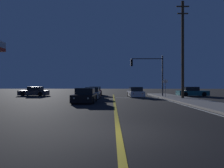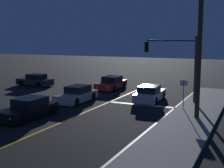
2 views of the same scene
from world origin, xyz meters
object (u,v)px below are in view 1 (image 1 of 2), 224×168
at_px(street_sign_corner, 165,85).
at_px(traffic_signal_near_right, 150,69).
at_px(car_far_approaching_silver, 92,93).
at_px(car_following_oncoming_black, 84,96).
at_px(car_mid_block_teal, 191,92).
at_px(car_parked_curb_red, 94,92).
at_px(car_side_waiting_white, 135,93).
at_px(utility_pole_right, 182,49).
at_px(car_distant_tail_charcoal, 33,92).

bearing_deg(street_sign_corner, traffic_signal_near_right, 115.18).
relative_size(car_far_approaching_silver, car_following_oncoming_black, 0.99).
relative_size(car_mid_block_teal, traffic_signal_near_right, 0.77).
relative_size(car_parked_curb_red, traffic_signal_near_right, 0.85).
relative_size(car_mid_block_teal, car_side_waiting_white, 0.97).
height_order(car_mid_block_teal, street_sign_corner, street_sign_corner).
height_order(utility_pole_right, street_sign_corner, utility_pole_right).
relative_size(car_distant_tail_charcoal, street_sign_corner, 1.83).
height_order(car_far_approaching_silver, car_following_oncoming_black, same).
relative_size(traffic_signal_near_right, utility_pole_right, 0.50).
bearing_deg(car_mid_block_teal, car_parked_curb_red, -102.19).
height_order(car_parked_curb_red, street_sign_corner, street_sign_corner).
xyz_separation_m(car_mid_block_teal, traffic_signal_near_right, (-6.15, -1.58, 3.15)).
bearing_deg(car_mid_block_teal, car_far_approaching_silver, -72.39).
relative_size(car_following_oncoming_black, traffic_signal_near_right, 0.83).
xyz_separation_m(car_parked_curb_red, traffic_signal_near_right, (7.79, -4.07, 3.15)).
relative_size(car_distant_tail_charcoal, car_side_waiting_white, 0.95).
bearing_deg(street_sign_corner, car_parked_curb_red, 142.98).
distance_m(car_far_approaching_silver, car_side_waiting_white, 6.24).
xyz_separation_m(car_far_approaching_silver, street_sign_corner, (8.90, 0.53, 0.97)).
bearing_deg(car_following_oncoming_black, traffic_signal_near_right, -128.56).
height_order(car_far_approaching_silver, utility_pole_right, utility_pole_right).
bearing_deg(car_far_approaching_silver, utility_pole_right, 170.49).
height_order(car_mid_block_teal, utility_pole_right, utility_pole_right).
height_order(car_parked_curb_red, traffic_signal_near_right, traffic_signal_near_right).
xyz_separation_m(car_distant_tail_charcoal, traffic_signal_near_right, (16.61, -2.53, 3.16)).
bearing_deg(street_sign_corner, car_distant_tail_charcoal, 163.46).
height_order(car_mid_block_teal, traffic_signal_near_right, traffic_signal_near_right).
xyz_separation_m(car_far_approaching_silver, traffic_signal_near_right, (7.59, 3.33, 3.15)).
relative_size(car_side_waiting_white, street_sign_corner, 1.92).
bearing_deg(car_parked_curb_red, street_sign_corner, 141.24).
height_order(car_mid_block_teal, car_side_waiting_white, same).
bearing_deg(street_sign_corner, car_side_waiting_white, 144.63).
bearing_deg(car_parked_curb_red, utility_pole_right, 137.15).
bearing_deg(car_far_approaching_silver, street_sign_corner, -176.34).
distance_m(car_following_oncoming_black, car_side_waiting_white, 10.64).
relative_size(car_mid_block_teal, street_sign_corner, 1.87).
height_order(car_following_oncoming_black, street_sign_corner, street_sign_corner).
distance_m(car_following_oncoming_black, traffic_signal_near_right, 12.58).
bearing_deg(street_sign_corner, car_following_oncoming_black, -143.88).
relative_size(car_following_oncoming_black, car_parked_curb_red, 0.98).
xyz_separation_m(car_following_oncoming_black, utility_pole_right, (10.45, 4.30, 5.09)).
height_order(car_side_waiting_white, traffic_signal_near_right, traffic_signal_near_right).
distance_m(car_parked_curb_red, car_mid_block_teal, 14.16).
relative_size(car_side_waiting_white, traffic_signal_near_right, 0.80).
relative_size(car_mid_block_teal, utility_pole_right, 0.39).
relative_size(car_parked_curb_red, street_sign_corner, 2.05).
bearing_deg(utility_pole_right, car_mid_block_teal, 62.86).
height_order(car_following_oncoming_black, utility_pole_right, utility_pole_right).
bearing_deg(utility_pole_right, car_following_oncoming_black, -157.64).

